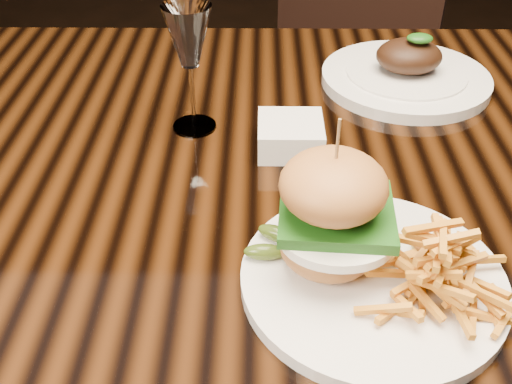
{
  "coord_description": "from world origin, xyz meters",
  "views": [
    {
      "loc": [
        -0.03,
        -0.65,
        1.19
      ],
      "look_at": [
        -0.03,
        -0.15,
        0.81
      ],
      "focal_mm": 42.0,
      "sensor_mm": 36.0,
      "label": 1
    }
  ],
  "objects_px": {
    "wine_glass": "(189,41)",
    "chair_far": "(345,43)",
    "dining_table": "(281,206)",
    "burger_plate": "(376,248)",
    "far_dish": "(406,74)"
  },
  "relations": [
    {
      "from": "dining_table",
      "to": "burger_plate",
      "type": "bearing_deg",
      "value": -69.82
    },
    {
      "from": "dining_table",
      "to": "chair_far",
      "type": "relative_size",
      "value": 1.68
    },
    {
      "from": "burger_plate",
      "to": "chair_far",
      "type": "xyz_separation_m",
      "value": [
        0.11,
        1.11,
        -0.26
      ]
    },
    {
      "from": "burger_plate",
      "to": "wine_glass",
      "type": "relative_size",
      "value": 1.5
    },
    {
      "from": "chair_far",
      "to": "wine_glass",
      "type": "bearing_deg",
      "value": -89.94
    },
    {
      "from": "dining_table",
      "to": "burger_plate",
      "type": "xyz_separation_m",
      "value": [
        0.08,
        -0.22,
        0.13
      ]
    },
    {
      "from": "wine_glass",
      "to": "chair_far",
      "type": "distance_m",
      "value": 0.93
    },
    {
      "from": "chair_far",
      "to": "burger_plate",
      "type": "bearing_deg",
      "value": -74.15
    },
    {
      "from": "dining_table",
      "to": "far_dish",
      "type": "relative_size",
      "value": 6.04
    },
    {
      "from": "burger_plate",
      "to": "far_dish",
      "type": "bearing_deg",
      "value": 91.22
    },
    {
      "from": "wine_glass",
      "to": "burger_plate",
      "type": "bearing_deg",
      "value": -56.22
    },
    {
      "from": "wine_glass",
      "to": "far_dish",
      "type": "height_order",
      "value": "wine_glass"
    },
    {
      "from": "burger_plate",
      "to": "chair_far",
      "type": "bearing_deg",
      "value": 100.23
    },
    {
      "from": "dining_table",
      "to": "burger_plate",
      "type": "height_order",
      "value": "burger_plate"
    },
    {
      "from": "dining_table",
      "to": "chair_far",
      "type": "bearing_deg",
      "value": 77.47
    }
  ]
}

